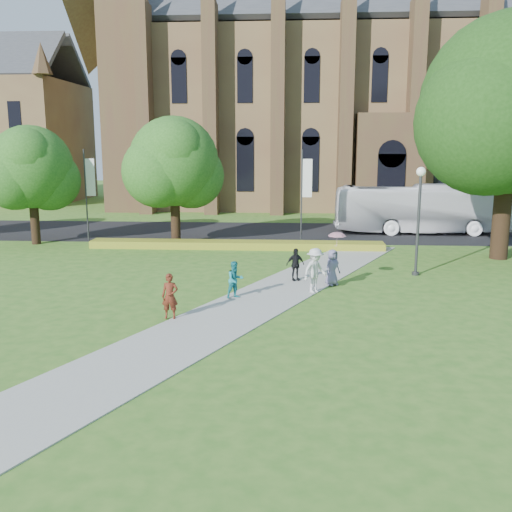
# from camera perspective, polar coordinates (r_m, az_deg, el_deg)

# --- Properties ---
(ground) EXTENTS (160.00, 160.00, 0.00)m
(ground) POSITION_cam_1_polar(r_m,az_deg,el_deg) (22.11, -0.24, -5.39)
(ground) COLOR #356B20
(ground) RESTS_ON ground
(road) EXTENTS (160.00, 10.00, 0.02)m
(road) POSITION_cam_1_polar(r_m,az_deg,el_deg) (41.66, 1.67, 2.41)
(road) COLOR black
(road) RESTS_ON ground
(footpath) EXTENTS (15.58, 28.54, 0.04)m
(footpath) POSITION_cam_1_polar(r_m,az_deg,el_deg) (23.07, -0.07, -4.65)
(footpath) COLOR #B2B2A8
(footpath) RESTS_ON ground
(flower_hedge) EXTENTS (18.00, 1.40, 0.45)m
(flower_hedge) POSITION_cam_1_polar(r_m,az_deg,el_deg) (35.06, -2.01, 1.13)
(flower_hedge) COLOR gold
(flower_hedge) RESTS_ON ground
(cathedral) EXTENTS (52.60, 18.25, 28.00)m
(cathedral) POSITION_cam_1_polar(r_m,az_deg,el_deg) (61.85, 12.18, 17.05)
(cathedral) COLOR brown
(cathedral) RESTS_ON ground
(streetlamp) EXTENTS (0.44, 0.44, 5.24)m
(streetlamp) POSITION_cam_1_polar(r_m,az_deg,el_deg) (28.46, 15.99, 4.64)
(streetlamp) COLOR #38383D
(streetlamp) RESTS_ON ground
(large_tree) EXTENTS (9.60, 9.60, 13.20)m
(large_tree) POSITION_cam_1_polar(r_m,az_deg,el_deg) (34.23, 24.13, 13.64)
(large_tree) COLOR #332114
(large_tree) RESTS_ON ground
(street_tree_0) EXTENTS (5.20, 5.20, 7.50)m
(street_tree_0) POSITION_cam_1_polar(r_m,az_deg,el_deg) (38.85, -21.59, 8.24)
(street_tree_0) COLOR #332114
(street_tree_0) RESTS_ON ground
(street_tree_1) EXTENTS (5.60, 5.60, 8.05)m
(street_tree_1) POSITION_cam_1_polar(r_m,az_deg,el_deg) (36.45, -8.21, 9.31)
(street_tree_1) COLOR #332114
(street_tree_1) RESTS_ON ground
(banner_pole_0) EXTENTS (0.70, 0.10, 6.00)m
(banner_pole_0) POSITION_cam_1_polar(r_m,az_deg,el_deg) (36.48, 4.76, 6.50)
(banner_pole_0) COLOR #38383D
(banner_pole_0) RESTS_ON ground
(banner_pole_1) EXTENTS (0.70, 0.10, 6.00)m
(banner_pole_1) POSITION_cam_1_polar(r_m,az_deg,el_deg) (38.84, -16.50, 6.36)
(banner_pole_1) COLOR #38383D
(banner_pole_1) RESTS_ON ground
(tour_coach) EXTENTS (12.55, 3.14, 3.48)m
(tour_coach) POSITION_cam_1_polar(r_m,az_deg,el_deg) (42.52, 16.34, 4.53)
(tour_coach) COLOR silver
(tour_coach) RESTS_ON road
(pedestrian_0) EXTENTS (0.61, 0.40, 1.66)m
(pedestrian_0) POSITION_cam_1_polar(r_m,az_deg,el_deg) (20.93, -8.60, -4.00)
(pedestrian_0) COLOR #582214
(pedestrian_0) RESTS_ON footpath
(pedestrian_1) EXTENTS (0.95, 0.91, 1.54)m
(pedestrian_1) POSITION_cam_1_polar(r_m,az_deg,el_deg) (23.46, -2.10, -2.39)
(pedestrian_1) COLOR teal
(pedestrian_1) RESTS_ON footpath
(pedestrian_2) EXTENTS (1.40, 1.36, 1.92)m
(pedestrian_2) POSITION_cam_1_polar(r_m,az_deg,el_deg) (24.44, 5.93, -1.44)
(pedestrian_2) COLOR silver
(pedestrian_2) RESTS_ON footpath
(pedestrian_3) EXTENTS (0.96, 0.68, 1.52)m
(pedestrian_3) POSITION_cam_1_polar(r_m,az_deg,el_deg) (26.55, 3.95, -0.85)
(pedestrian_3) COLOR black
(pedestrian_3) RESTS_ON footpath
(pedestrian_4) EXTENTS (0.94, 0.91, 1.63)m
(pedestrian_4) POSITION_cam_1_polar(r_m,az_deg,el_deg) (25.84, 7.64, -1.12)
(pedestrian_4) COLOR slate
(pedestrian_4) RESTS_ON footpath
(parasol) EXTENTS (0.87, 0.87, 0.69)m
(parasol) POSITION_cam_1_polar(r_m,az_deg,el_deg) (25.73, 8.09, 1.44)
(parasol) COLOR #C98EA4
(parasol) RESTS_ON pedestrian_4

